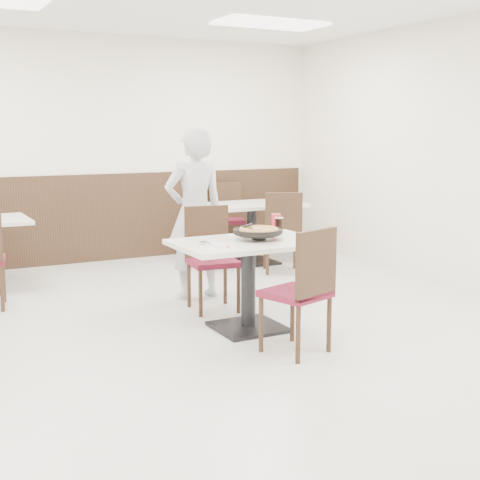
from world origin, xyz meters
name	(u,v)px	position (x,y,z in m)	size (l,w,h in m)	color
floor	(220,335)	(0.00, 0.00, 0.00)	(7.00, 7.00, 0.00)	#A7A7A2
wall_back	(96,150)	(0.00, 3.50, 1.40)	(6.00, 0.04, 2.80)	silver
wainscot_back	(99,218)	(0.00, 3.48, 0.55)	(5.90, 0.03, 1.10)	black
fluo_panel_d	(271,24)	(1.50, 1.80, 2.78)	(1.20, 0.60, 0.02)	white
main_table	(248,285)	(0.29, 0.04, 0.38)	(1.20, 0.80, 0.75)	silver
chair_near	(296,290)	(0.32, -0.63, 0.47)	(0.42, 0.42, 0.95)	black
chair_far	(213,260)	(0.28, 0.71, 0.47)	(0.42, 0.42, 0.95)	black
trivet	(259,237)	(0.39, 0.05, 0.77)	(0.12, 0.12, 0.04)	black
pizza_pan	(257,235)	(0.38, 0.06, 0.79)	(0.34, 0.34, 0.01)	black
pizza	(259,232)	(0.40, 0.07, 0.81)	(0.32, 0.32, 0.02)	#B1803D
pizza_server	(254,229)	(0.35, 0.07, 0.84)	(0.08, 0.10, 0.00)	white
napkin	(215,246)	(-0.08, -0.08, 0.75)	(0.17, 0.17, 0.00)	white
side_plate	(215,246)	(-0.07, -0.09, 0.76)	(0.17, 0.17, 0.01)	white
fork	(209,244)	(-0.10, -0.03, 0.77)	(0.01, 0.15, 0.00)	white
cola_glass	(279,226)	(0.72, 0.29, 0.81)	(0.07, 0.07, 0.13)	black
red_cup	(276,223)	(0.74, 0.35, 0.83)	(0.08, 0.08, 0.16)	red
diner_person	(194,214)	(0.33, 1.23, 0.84)	(0.61, 0.40, 1.68)	silver
bg_table_right	(252,233)	(1.65, 2.48, 0.38)	(1.20, 0.80, 0.75)	silver
bg_chair_right_near	(282,232)	(1.70, 1.86, 0.47)	(0.42, 0.42, 0.95)	black
bg_chair_right_far	(228,219)	(1.64, 3.14, 0.47)	(0.42, 0.42, 0.95)	black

